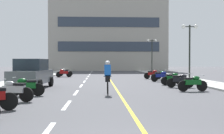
{
  "coord_description": "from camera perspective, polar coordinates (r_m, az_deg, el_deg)",
  "views": [
    {
      "loc": [
        -0.79,
        -3.91,
        1.61
      ],
      "look_at": [
        0.31,
        17.94,
        1.22
      ],
      "focal_mm": 41.97,
      "sensor_mm": 36.0,
      "label": 1
    }
  ],
  "objects": [
    {
      "name": "lane_dash_9",
      "position": [
        41.96,
        -4.53,
        -1.17
      ],
      "size": [
        0.14,
        2.2,
        0.01
      ],
      "primitive_type": "cube",
      "color": "silver",
      "rests_on": "ground"
    },
    {
      "name": "ground_plane",
      "position": [
        24.98,
        -1.06,
        -2.67
      ],
      "size": [
        140.0,
        140.0,
        0.0
      ],
      "primitive_type": "plane",
      "color": "#47474C"
    },
    {
      "name": "street_lamp_mid",
      "position": [
        24.01,
        16.56,
        5.88
      ],
      "size": [
        1.46,
        0.36,
        4.79
      ],
      "color": "black",
      "rests_on": "curb_right"
    },
    {
      "name": "motorcycle_8",
      "position": [
        23.72,
        10.48,
        -1.74
      ],
      "size": [
        1.7,
        0.6,
        0.92
      ],
      "color": "black",
      "rests_on": "ground"
    },
    {
      "name": "lane_dash_1",
      "position": [
        10.12,
        -9.8,
        -8.14
      ],
      "size": [
        0.14,
        2.2,
        0.01
      ],
      "primitive_type": "cube",
      "color": "silver",
      "rests_on": "ground"
    },
    {
      "name": "office_building",
      "position": [
        54.19,
        -0.87,
        7.39
      ],
      "size": [
        22.57,
        9.95,
        15.22
      ],
      "color": "#9E998E",
      "rests_on": "ground"
    },
    {
      "name": "motorcycle_7",
      "position": [
        22.03,
        10.69,
        -1.95
      ],
      "size": [
        1.7,
        0.6,
        0.92
      ],
      "color": "black",
      "rests_on": "ground"
    },
    {
      "name": "motorcycle_3",
      "position": [
        13.07,
        -18.23,
        -4.02
      ],
      "size": [
        1.7,
        0.6,
        0.92
      ],
      "color": "black",
      "rests_on": "ground"
    },
    {
      "name": "lane_dash_2",
      "position": [
        14.06,
        -7.83,
        -5.55
      ],
      "size": [
        0.14,
        2.2,
        0.01
      ],
      "primitive_type": "cube",
      "color": "silver",
      "rests_on": "ground"
    },
    {
      "name": "lane_dash_4",
      "position": [
        22.01,
        -6.03,
        -3.17
      ],
      "size": [
        0.14,
        2.2,
        0.01
      ],
      "primitive_type": "cube",
      "color": "silver",
      "rests_on": "ground"
    },
    {
      "name": "parked_car_near",
      "position": [
        16.94,
        -17.06,
        -1.37
      ],
      "size": [
        2.09,
        4.28,
        1.82
      ],
      "color": "black",
      "rests_on": "ground"
    },
    {
      "name": "lane_dash_0",
      "position": [
        6.25,
        -14.36,
        -13.93
      ],
      "size": [
        0.14,
        2.2,
        0.01
      ],
      "primitive_type": "cube",
      "color": "silver",
      "rests_on": "ground"
    },
    {
      "name": "lane_dash_10",
      "position": [
        45.96,
        -4.39,
        -0.97
      ],
      "size": [
        0.14,
        2.2,
        0.01
      ],
      "primitive_type": "cube",
      "color": "silver",
      "rests_on": "ground"
    },
    {
      "name": "street_lamp_far",
      "position": [
        39.12,
        8.71,
        4.1
      ],
      "size": [
        1.46,
        0.36,
        4.88
      ],
      "color": "black",
      "rests_on": "curb_right"
    },
    {
      "name": "motorcycle_5",
      "position": [
        17.12,
        14.65,
        -2.82
      ],
      "size": [
        1.69,
        0.63,
        0.92
      ],
      "color": "black",
      "rests_on": "ground"
    },
    {
      "name": "centre_line_yellow",
      "position": [
        27.98,
        -0.75,
        -2.26
      ],
      "size": [
        0.12,
        66.0,
        0.01
      ],
      "primitive_type": "cube",
      "color": "gold",
      "rests_on": "ground"
    },
    {
      "name": "motorcycle_4",
      "position": [
        15.16,
        17.2,
        -3.33
      ],
      "size": [
        1.7,
        0.6,
        0.92
      ],
      "color": "black",
      "rests_on": "ground"
    },
    {
      "name": "curb_right",
      "position": [
        29.08,
        13.08,
        -2.05
      ],
      "size": [
        2.4,
        72.0,
        0.12
      ],
      "primitive_type": "cube",
      "color": "#A8A8A3",
      "rests_on": "ground"
    },
    {
      "name": "cyclist_rider",
      "position": [
        13.07,
        -0.96,
        -2.15
      ],
      "size": [
        0.42,
        1.77,
        1.71
      ],
      "color": "black",
      "rests_on": "ground"
    },
    {
      "name": "lane_dash_11",
      "position": [
        49.95,
        -4.27,
        -0.81
      ],
      "size": [
        0.14,
        2.2,
        0.01
      ],
      "primitive_type": "cube",
      "color": "silver",
      "rests_on": "ground"
    },
    {
      "name": "motorcycle_2",
      "position": [
        11.44,
        -20.65,
        -4.76
      ],
      "size": [
        1.68,
        0.66,
        0.92
      ],
      "color": "black",
      "rests_on": "ground"
    },
    {
      "name": "curb_left",
      "position": [
        28.68,
        -15.8,
        -2.11
      ],
      "size": [
        2.4,
        72.0,
        0.12
      ],
      "primitive_type": "cube",
      "color": "#A8A8A3",
      "rests_on": "ground"
    },
    {
      "name": "motorcycle_9",
      "position": [
        25.44,
        8.9,
        -1.55
      ],
      "size": [
        1.69,
        0.63,
        0.92
      ],
      "color": "black",
      "rests_on": "ground"
    },
    {
      "name": "lane_dash_8",
      "position": [
        37.97,
        -4.71,
        -1.4
      ],
      "size": [
        0.14,
        2.2,
        0.01
      ],
      "primitive_type": "cube",
      "color": "silver",
      "rests_on": "ground"
    },
    {
      "name": "lane_dash_3",
      "position": [
        18.03,
        -6.73,
        -4.1
      ],
      "size": [
        0.14,
        2.2,
        0.01
      ],
      "primitive_type": "cube",
      "color": "silver",
      "rests_on": "ground"
    },
    {
      "name": "motorcycle_11",
      "position": [
        30.87,
        -10.15,
        -1.1
      ],
      "size": [
        1.7,
        0.6,
        0.92
      ],
      "color": "black",
      "rests_on": "ground"
    },
    {
      "name": "lane_dash_7",
      "position": [
        33.97,
        -4.92,
        -1.68
      ],
      "size": [
        0.14,
        2.2,
        0.01
      ],
      "primitive_type": "cube",
      "color": "silver",
      "rests_on": "ground"
    },
    {
      "name": "lane_dash_5",
      "position": [
        25.99,
        -5.55,
        -2.52
      ],
      "size": [
        0.14,
        2.2,
        0.01
      ],
      "primitive_type": "cube",
      "color": "silver",
      "rests_on": "ground"
    },
    {
      "name": "motorcycle_10",
      "position": [
        28.73,
        -10.47,
        -1.26
      ],
      "size": [
        1.7,
        0.6,
        0.92
      ],
      "color": "black",
      "rests_on": "ground"
    },
    {
      "name": "lane_dash_6",
      "position": [
        29.98,
        -5.19,
        -2.05
      ],
      "size": [
        0.14,
        2.2,
        0.01
      ],
      "primitive_type": "cube",
      "color": "silver",
      "rests_on": "ground"
    },
    {
      "name": "motorcycle_6",
      "position": [
        18.97,
        13.08,
        -2.44
      ],
      "size": [
        1.7,
        0.6,
        0.92
      ],
      "color": "black",
      "rests_on": "ground"
    }
  ]
}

